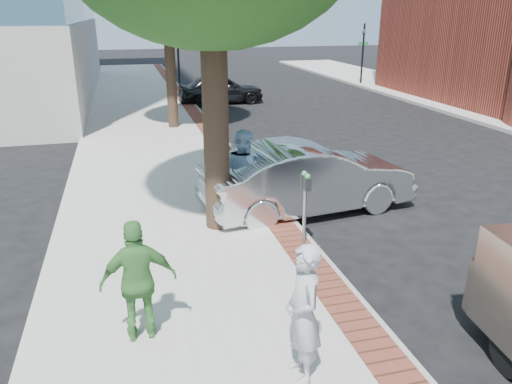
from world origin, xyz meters
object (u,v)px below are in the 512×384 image
object	(u,v)px
person_green	(139,281)
person_officer	(244,173)
parking_meter	(305,193)
sedan_silver	(308,178)
person_gray	(303,314)
bg_car	(221,89)

from	to	relation	value
person_green	person_officer	bearing A→B (deg)	-124.26
parking_meter	person_officer	size ratio (longest dim) A/B	0.76
parking_meter	sedan_silver	world-z (taller)	sedan_silver
person_officer	person_gray	bearing A→B (deg)	159.09
person_officer	sedan_silver	size ratio (longest dim) A/B	0.39
person_gray	sedan_silver	distance (m)	5.93
parking_meter	sedan_silver	xyz separation A→B (m)	(0.80, 1.97, -0.39)
parking_meter	bg_car	distance (m)	17.19
person_officer	bg_car	world-z (taller)	person_officer
parking_meter	person_green	world-z (taller)	person_green
person_green	bg_car	size ratio (longest dim) A/B	0.41
parking_meter	sedan_silver	bearing A→B (deg)	67.81
sedan_silver	bg_car	world-z (taller)	sedan_silver
person_officer	sedan_silver	distance (m)	1.62
person_green	bg_car	xyz separation A→B (m)	(4.85, 19.33, -0.29)
person_gray	person_green	world-z (taller)	person_gray
bg_car	parking_meter	bearing A→B (deg)	172.38
person_officer	bg_car	xyz separation A→B (m)	(2.44, 15.34, -0.39)
person_gray	person_officer	size ratio (longest dim) A/B	0.92
person_officer	person_green	world-z (taller)	person_officer
person_gray	sedan_silver	size ratio (longest dim) A/B	0.36
parking_meter	person_green	xyz separation A→B (m)	(-3.19, -2.23, -0.18)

